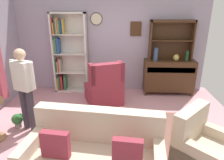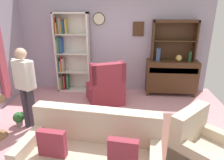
{
  "view_description": "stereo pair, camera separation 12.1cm",
  "coord_description": "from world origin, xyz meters",
  "px_view_note": "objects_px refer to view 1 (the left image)",
  "views": [
    {
      "loc": [
        0.25,
        -3.3,
        2.21
      ],
      "look_at": [
        0.1,
        0.2,
        0.95
      ],
      "focal_mm": 32.5,
      "sensor_mm": 36.0,
      "label": 1
    },
    {
      "loc": [
        0.37,
        -3.29,
        2.21
      ],
      "look_at": [
        0.1,
        0.2,
        0.95
      ],
      "focal_mm": 32.5,
      "sensor_mm": 36.0,
      "label": 2
    }
  ],
  "objects_px": {
    "sideboard": "(169,75)",
    "book_stack": "(113,114)",
    "sideboard_hutch": "(172,34)",
    "bottle_wine": "(187,56)",
    "person_reading": "(24,85)",
    "vase_round": "(176,58)",
    "couch_floral": "(95,158)",
    "vase_tall": "(156,54)",
    "wingback_chair": "(105,88)",
    "coffee_table": "(106,122)",
    "potted_plant_small": "(18,120)",
    "bookshelf": "(67,54)",
    "armchair_floral": "(205,151)"
  },
  "relations": [
    {
      "from": "person_reading",
      "to": "vase_tall",
      "type": "bearing_deg",
      "value": 34.49
    },
    {
      "from": "potted_plant_small",
      "to": "coffee_table",
      "type": "xyz_separation_m",
      "value": [
        1.73,
        -0.3,
        0.18
      ]
    },
    {
      "from": "potted_plant_small",
      "to": "book_stack",
      "type": "xyz_separation_m",
      "value": [
        1.85,
        -0.22,
        0.29
      ]
    },
    {
      "from": "wingback_chair",
      "to": "book_stack",
      "type": "relative_size",
      "value": 5.35
    },
    {
      "from": "vase_round",
      "to": "couch_floral",
      "type": "bearing_deg",
      "value": -120.92
    },
    {
      "from": "bottle_wine",
      "to": "coffee_table",
      "type": "distance_m",
      "value": 2.87
    },
    {
      "from": "bookshelf",
      "to": "sideboard",
      "type": "height_order",
      "value": "bookshelf"
    },
    {
      "from": "bookshelf",
      "to": "coffee_table",
      "type": "relative_size",
      "value": 2.62
    },
    {
      "from": "sideboard_hutch",
      "to": "vase_tall",
      "type": "relative_size",
      "value": 3.35
    },
    {
      "from": "vase_round",
      "to": "book_stack",
      "type": "height_order",
      "value": "vase_round"
    },
    {
      "from": "sideboard_hutch",
      "to": "vase_round",
      "type": "distance_m",
      "value": 0.6
    },
    {
      "from": "potted_plant_small",
      "to": "person_reading",
      "type": "relative_size",
      "value": 0.18
    },
    {
      "from": "person_reading",
      "to": "bottle_wine",
      "type": "bearing_deg",
      "value": 27.73
    },
    {
      "from": "vase_round",
      "to": "potted_plant_small",
      "type": "xyz_separation_m",
      "value": [
        -3.38,
        -1.76,
        -0.83
      ]
    },
    {
      "from": "coffee_table",
      "to": "book_stack",
      "type": "bearing_deg",
      "value": 31.57
    },
    {
      "from": "couch_floral",
      "to": "coffee_table",
      "type": "height_order",
      "value": "couch_floral"
    },
    {
      "from": "bookshelf",
      "to": "wingback_chair",
      "type": "bearing_deg",
      "value": -36.42
    },
    {
      "from": "wingback_chair",
      "to": "potted_plant_small",
      "type": "xyz_separation_m",
      "value": [
        -1.59,
        -1.14,
        -0.21
      ]
    },
    {
      "from": "potted_plant_small",
      "to": "person_reading",
      "type": "xyz_separation_m",
      "value": [
        0.26,
        -0.03,
        0.74
      ]
    },
    {
      "from": "bottle_wine",
      "to": "person_reading",
      "type": "xyz_separation_m",
      "value": [
        -3.38,
        -1.78,
        -0.14
      ]
    },
    {
      "from": "sideboard_hutch",
      "to": "book_stack",
      "type": "relative_size",
      "value": 5.61
    },
    {
      "from": "person_reading",
      "to": "book_stack",
      "type": "bearing_deg",
      "value": -6.8
    },
    {
      "from": "bookshelf",
      "to": "sideboard",
      "type": "distance_m",
      "value": 2.75
    },
    {
      "from": "potted_plant_small",
      "to": "coffee_table",
      "type": "height_order",
      "value": "coffee_table"
    },
    {
      "from": "couch_floral",
      "to": "wingback_chair",
      "type": "bearing_deg",
      "value": 91.06
    },
    {
      "from": "couch_floral",
      "to": "person_reading",
      "type": "distance_m",
      "value": 1.86
    },
    {
      "from": "wingback_chair",
      "to": "couch_floral",
      "type": "bearing_deg",
      "value": -88.94
    },
    {
      "from": "sideboard",
      "to": "book_stack",
      "type": "xyz_separation_m",
      "value": [
        -1.39,
        -2.05,
        -0.05
      ]
    },
    {
      "from": "sideboard",
      "to": "potted_plant_small",
      "type": "relative_size",
      "value": 4.51
    },
    {
      "from": "coffee_table",
      "to": "sideboard",
      "type": "bearing_deg",
      "value": 54.59
    },
    {
      "from": "bottle_wine",
      "to": "potted_plant_small",
      "type": "bearing_deg",
      "value": -154.41
    },
    {
      "from": "vase_round",
      "to": "book_stack",
      "type": "bearing_deg",
      "value": -127.48
    },
    {
      "from": "bookshelf",
      "to": "couch_floral",
      "type": "xyz_separation_m",
      "value": [
        1.09,
        -3.06,
        -0.71
      ]
    },
    {
      "from": "sideboard_hutch",
      "to": "bottle_wine",
      "type": "distance_m",
      "value": 0.67
    },
    {
      "from": "vase_tall",
      "to": "couch_floral",
      "type": "height_order",
      "value": "vase_tall"
    },
    {
      "from": "vase_round",
      "to": "person_reading",
      "type": "height_order",
      "value": "person_reading"
    },
    {
      "from": "vase_tall",
      "to": "potted_plant_small",
      "type": "bearing_deg",
      "value": -148.49
    },
    {
      "from": "potted_plant_small",
      "to": "coffee_table",
      "type": "bearing_deg",
      "value": -9.74
    },
    {
      "from": "bookshelf",
      "to": "armchair_floral",
      "type": "relative_size",
      "value": 1.94
    },
    {
      "from": "bottle_wine",
      "to": "vase_round",
      "type": "bearing_deg",
      "value": 175.05
    },
    {
      "from": "bookshelf",
      "to": "potted_plant_small",
      "type": "bearing_deg",
      "value": -105.82
    },
    {
      "from": "potted_plant_small",
      "to": "coffee_table",
      "type": "relative_size",
      "value": 0.36
    },
    {
      "from": "vase_tall",
      "to": "wingback_chair",
      "type": "xyz_separation_m",
      "value": [
        -1.26,
        -0.61,
        -0.7
      ]
    },
    {
      "from": "wingback_chair",
      "to": "bottle_wine",
      "type": "bearing_deg",
      "value": 16.39
    },
    {
      "from": "sideboard",
      "to": "person_reading",
      "type": "height_order",
      "value": "person_reading"
    },
    {
      "from": "sideboard",
      "to": "person_reading",
      "type": "xyz_separation_m",
      "value": [
        -2.99,
        -1.87,
        0.4
      ]
    },
    {
      "from": "armchair_floral",
      "to": "person_reading",
      "type": "bearing_deg",
      "value": 163.15
    },
    {
      "from": "sideboard_hutch",
      "to": "vase_tall",
      "type": "xyz_separation_m",
      "value": [
        -0.39,
        -0.19,
        -0.48
      ]
    },
    {
      "from": "book_stack",
      "to": "bottle_wine",
      "type": "bearing_deg",
      "value": 47.77
    },
    {
      "from": "wingback_chair",
      "to": "book_stack",
      "type": "distance_m",
      "value": 1.39
    }
  ]
}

